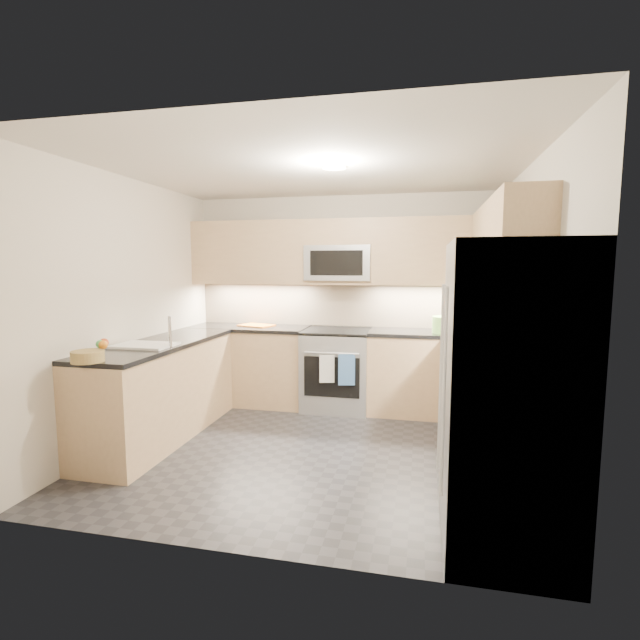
# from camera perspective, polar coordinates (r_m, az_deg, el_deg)

# --- Properties ---
(floor) EXTENTS (3.60, 3.20, 0.00)m
(floor) POSITION_cam_1_polar(r_m,az_deg,el_deg) (4.39, -1.02, -15.62)
(floor) COLOR #25242A
(floor) RESTS_ON ground
(ceiling) EXTENTS (3.60, 3.20, 0.02)m
(ceiling) POSITION_cam_1_polar(r_m,az_deg,el_deg) (4.15, -1.09, 18.29)
(ceiling) COLOR beige
(ceiling) RESTS_ON wall_back
(wall_back) EXTENTS (3.60, 0.02, 2.50)m
(wall_back) POSITION_cam_1_polar(r_m,az_deg,el_deg) (5.65, 2.72, 2.43)
(wall_back) COLOR #BEB5A5
(wall_back) RESTS_ON floor
(wall_front) EXTENTS (3.60, 0.02, 2.50)m
(wall_front) POSITION_cam_1_polar(r_m,az_deg,el_deg) (2.57, -9.39, -2.65)
(wall_front) COLOR #BEB5A5
(wall_front) RESTS_ON floor
(wall_left) EXTENTS (0.02, 3.20, 2.50)m
(wall_left) POSITION_cam_1_polar(r_m,az_deg,el_deg) (4.83, -22.32, 1.24)
(wall_left) COLOR #BEB5A5
(wall_left) RESTS_ON floor
(wall_right) EXTENTS (0.02, 3.20, 2.50)m
(wall_right) POSITION_cam_1_polar(r_m,az_deg,el_deg) (4.06, 24.47, 0.23)
(wall_right) COLOR #BEB5A5
(wall_right) RESTS_ON floor
(base_cab_back_left) EXTENTS (1.42, 0.60, 0.90)m
(base_cab_back_left) POSITION_cam_1_polar(r_m,az_deg,el_deg) (5.76, -8.64, -5.60)
(base_cab_back_left) COLOR tan
(base_cab_back_left) RESTS_ON floor
(base_cab_back_right) EXTENTS (1.42, 0.60, 0.90)m
(base_cab_back_right) POSITION_cam_1_polar(r_m,az_deg,el_deg) (5.39, 13.70, -6.56)
(base_cab_back_right) COLOR tan
(base_cab_back_right) RESTS_ON floor
(base_cab_right) EXTENTS (0.60, 1.70, 0.90)m
(base_cab_right) POSITION_cam_1_polar(r_m,az_deg,el_deg) (4.31, 19.58, -10.08)
(base_cab_right) COLOR tan
(base_cab_right) RESTS_ON floor
(base_cab_peninsula) EXTENTS (0.60, 2.00, 0.90)m
(base_cab_peninsula) POSITION_cam_1_polar(r_m,az_deg,el_deg) (4.80, -18.92, -8.36)
(base_cab_peninsula) COLOR tan
(base_cab_peninsula) RESTS_ON floor
(countertop_back_left) EXTENTS (1.42, 0.63, 0.04)m
(countertop_back_left) POSITION_cam_1_polar(r_m,az_deg,el_deg) (5.68, -8.72, -0.96)
(countertop_back_left) COLOR black
(countertop_back_left) RESTS_ON base_cab_back_left
(countertop_back_right) EXTENTS (1.42, 0.63, 0.04)m
(countertop_back_right) POSITION_cam_1_polar(r_m,az_deg,el_deg) (5.30, 13.84, -1.61)
(countertop_back_right) COLOR black
(countertop_back_right) RESTS_ON base_cab_back_right
(countertop_right) EXTENTS (0.63, 1.70, 0.04)m
(countertop_right) POSITION_cam_1_polar(r_m,az_deg,el_deg) (4.20, 19.82, -3.92)
(countertop_right) COLOR black
(countertop_right) RESTS_ON base_cab_right
(countertop_peninsula) EXTENTS (0.63, 2.00, 0.04)m
(countertop_peninsula) POSITION_cam_1_polar(r_m,az_deg,el_deg) (4.70, -19.13, -2.81)
(countertop_peninsula) COLOR black
(countertop_peninsula) RESTS_ON base_cab_peninsula
(upper_cab_back) EXTENTS (3.60, 0.35, 0.75)m
(upper_cab_back) POSITION_cam_1_polar(r_m,az_deg,el_deg) (5.46, 2.45, 8.32)
(upper_cab_back) COLOR tan
(upper_cab_back) RESTS_ON wall_back
(upper_cab_right) EXTENTS (0.35, 1.95, 0.75)m
(upper_cab_right) POSITION_cam_1_polar(r_m,az_deg,el_deg) (4.28, 21.76, 8.35)
(upper_cab_right) COLOR tan
(upper_cab_right) RESTS_ON wall_right
(backsplash_back) EXTENTS (3.60, 0.01, 0.51)m
(backsplash_back) POSITION_cam_1_polar(r_m,az_deg,el_deg) (5.65, 2.71, 1.87)
(backsplash_back) COLOR #C6AD8F
(backsplash_back) RESTS_ON wall_back
(backsplash_right) EXTENTS (0.01, 2.30, 0.51)m
(backsplash_right) POSITION_cam_1_polar(r_m,az_deg,el_deg) (4.51, 23.19, 0.15)
(backsplash_right) COLOR #C6AD8F
(backsplash_right) RESTS_ON wall_right
(gas_range) EXTENTS (0.76, 0.65, 0.91)m
(gas_range) POSITION_cam_1_polar(r_m,az_deg,el_deg) (5.45, 2.10, -6.19)
(gas_range) COLOR #93959A
(gas_range) RESTS_ON floor
(range_cooktop) EXTENTS (0.76, 0.65, 0.03)m
(range_cooktop) POSITION_cam_1_polar(r_m,az_deg,el_deg) (5.36, 2.12, -1.39)
(range_cooktop) COLOR black
(range_cooktop) RESTS_ON gas_range
(oven_door_glass) EXTENTS (0.62, 0.02, 0.45)m
(oven_door_glass) POSITION_cam_1_polar(r_m,az_deg,el_deg) (5.13, 1.44, -7.04)
(oven_door_glass) COLOR black
(oven_door_glass) RESTS_ON gas_range
(oven_handle) EXTENTS (0.60, 0.02, 0.02)m
(oven_handle) POSITION_cam_1_polar(r_m,az_deg,el_deg) (5.05, 1.40, -4.12)
(oven_handle) COLOR #B2B5BA
(oven_handle) RESTS_ON gas_range
(microwave) EXTENTS (0.76, 0.40, 0.40)m
(microwave) POSITION_cam_1_polar(r_m,az_deg,el_deg) (5.43, 2.39, 7.02)
(microwave) COLOR #9B9DA2
(microwave) RESTS_ON upper_cab_back
(microwave_door) EXTENTS (0.60, 0.01, 0.28)m
(microwave_door) POSITION_cam_1_polar(r_m,az_deg,el_deg) (5.23, 2.00, 7.03)
(microwave_door) COLOR black
(microwave_door) RESTS_ON microwave
(refrigerator) EXTENTS (0.70, 0.90, 1.80)m
(refrigerator) POSITION_cam_1_polar(r_m,az_deg,el_deg) (2.95, 22.09, -8.82)
(refrigerator) COLOR gray
(refrigerator) RESTS_ON floor
(fridge_handle_left) EXTENTS (0.02, 0.02, 1.20)m
(fridge_handle_left) POSITION_cam_1_polar(r_m,az_deg,el_deg) (2.72, 14.98, -8.74)
(fridge_handle_left) COLOR #B2B5BA
(fridge_handle_left) RESTS_ON refrigerator
(fridge_handle_right) EXTENTS (0.02, 0.02, 1.20)m
(fridge_handle_right) POSITION_cam_1_polar(r_m,az_deg,el_deg) (3.07, 14.68, -6.98)
(fridge_handle_right) COLOR #B2B5BA
(fridge_handle_right) RESTS_ON refrigerator
(sink_basin) EXTENTS (0.52, 0.38, 0.16)m
(sink_basin) POSITION_cam_1_polar(r_m,az_deg,el_deg) (4.50, -20.77, -3.80)
(sink_basin) COLOR white
(sink_basin) RESTS_ON base_cab_peninsula
(faucet) EXTENTS (0.03, 0.03, 0.28)m
(faucet) POSITION_cam_1_polar(r_m,az_deg,el_deg) (4.34, -18.00, -1.40)
(faucet) COLOR silver
(faucet) RESTS_ON countertop_peninsula
(utensil_bowl) EXTENTS (0.37, 0.37, 0.18)m
(utensil_bowl) POSITION_cam_1_polar(r_m,az_deg,el_deg) (5.22, 15.35, -0.58)
(utensil_bowl) COLOR #75B94F
(utensil_bowl) RESTS_ON countertop_back_right
(cutting_board) EXTENTS (0.46, 0.39, 0.01)m
(cutting_board) POSITION_cam_1_polar(r_m,az_deg,el_deg) (5.71, -7.83, -0.64)
(cutting_board) COLOR orange
(cutting_board) RESTS_ON countertop_back_left
(fruit_basket) EXTENTS (0.26, 0.26, 0.09)m
(fruit_basket) POSITION_cam_1_polar(r_m,az_deg,el_deg) (3.92, -26.69, -4.03)
(fruit_basket) COLOR #9A8048
(fruit_basket) RESTS_ON countertop_peninsula
(fruit_apple) EXTENTS (0.07, 0.07, 0.07)m
(fruit_apple) POSITION_cam_1_polar(r_m,az_deg,el_deg) (4.07, -25.04, -2.55)
(fruit_apple) COLOR #B43814
(fruit_apple) RESTS_ON fruit_basket
(fruit_pear) EXTENTS (0.07, 0.07, 0.07)m
(fruit_pear) POSITION_cam_1_polar(r_m,az_deg,el_deg) (4.01, -25.44, -2.70)
(fruit_pear) COLOR #45A24E
(fruit_pear) RESTS_ON fruit_basket
(dish_towel_check) EXTENTS (0.16, 0.05, 0.31)m
(dish_towel_check) POSITION_cam_1_polar(r_m,az_deg,el_deg) (5.08, 0.86, -6.02)
(dish_towel_check) COLOR white
(dish_towel_check) RESTS_ON oven_handle
(dish_towel_blue) EXTENTS (0.18, 0.06, 0.34)m
(dish_towel_blue) POSITION_cam_1_polar(r_m,az_deg,el_deg) (5.04, 3.29, -6.13)
(dish_towel_blue) COLOR #375F98
(dish_towel_blue) RESTS_ON oven_handle
(fruit_orange) EXTENTS (0.07, 0.07, 0.07)m
(fruit_orange) POSITION_cam_1_polar(r_m,az_deg,el_deg) (3.99, -25.13, -2.78)
(fruit_orange) COLOR orange
(fruit_orange) RESTS_ON fruit_basket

